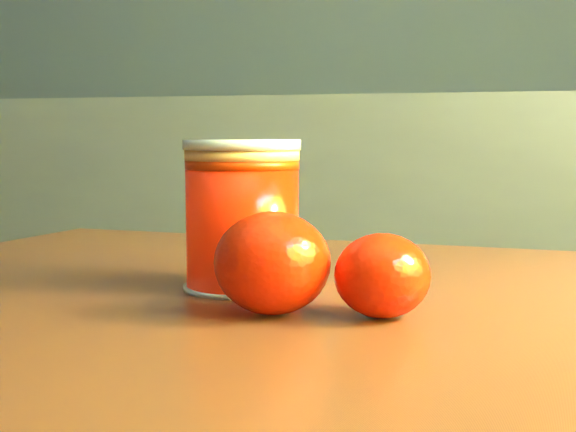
# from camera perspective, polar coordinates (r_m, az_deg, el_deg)

# --- Properties ---
(kitchen_counter) EXTENTS (3.15, 0.60, 0.90)m
(kitchen_counter) POSITION_cam_1_polar(r_m,az_deg,el_deg) (1.99, -13.44, -5.35)
(kitchen_counter) COLOR #4E4F53
(kitchen_counter) RESTS_ON ground
(juice_glass) EXTENTS (0.09, 0.09, 0.11)m
(juice_glass) POSITION_cam_1_polar(r_m,az_deg,el_deg) (0.60, -3.26, 0.01)
(juice_glass) COLOR red
(juice_glass) RESTS_ON table
(orange_front) EXTENTS (0.10, 0.10, 0.07)m
(orange_front) POSITION_cam_1_polar(r_m,az_deg,el_deg) (0.52, -1.12, -3.36)
(orange_front) COLOR red
(orange_front) RESTS_ON table
(orange_back) EXTENTS (0.08, 0.08, 0.05)m
(orange_back) POSITION_cam_1_polar(r_m,az_deg,el_deg) (0.51, 6.72, -4.23)
(orange_back) COLOR red
(orange_back) RESTS_ON table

